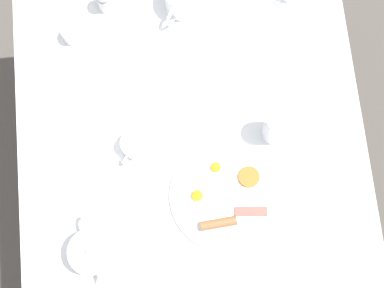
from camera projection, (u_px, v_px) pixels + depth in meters
The scene contains 11 objects.
ground_plane at pixel (192, 180), 2.23m from camera, with size 8.00×8.00×0.00m, color #4C4742.
table at pixel (192, 150), 1.60m from camera, with size 1.01×1.20×0.70m.
breakfast_plate at pixel (225, 195), 1.50m from camera, with size 0.32×0.32×0.04m.
teapot_near at pixel (93, 251), 1.43m from camera, with size 0.12×0.20×0.12m.
teacup_with_saucer_left at pixel (136, 145), 1.51m from camera, with size 0.13×0.13×0.06m.
water_glass_tall at pixel (277, 127), 1.48m from camera, with size 0.07×0.07×0.14m.
creamer_jug at pixel (73, 34), 1.58m from camera, with size 0.08×0.06×0.05m.
napkin_folded at pixel (59, 138), 1.54m from camera, with size 0.13×0.14×0.01m.
fork_by_plate at pixel (325, 156), 1.53m from camera, with size 0.13×0.12×0.00m.
knife_by_plate at pixel (152, 85), 1.58m from camera, with size 0.20×0.10×0.00m.
spoon_for_tea at pixel (216, 66), 1.59m from camera, with size 0.14×0.09×0.00m.
Camera 1 is at (-0.03, -0.32, 2.21)m, focal length 50.00 mm.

